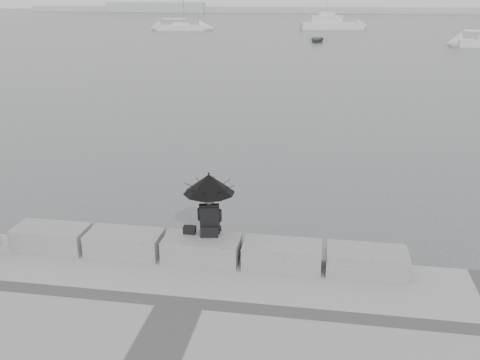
% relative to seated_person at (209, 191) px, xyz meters
% --- Properties ---
extents(ground, '(360.00, 360.00, 0.00)m').
position_rel_seated_person_xyz_m(ground, '(-0.14, 0.25, -1.98)').
color(ground, '#45474A').
rests_on(ground, ground).
extents(stone_block_far_left, '(1.60, 0.80, 0.50)m').
position_rel_seated_person_xyz_m(stone_block_far_left, '(-3.54, -0.20, -1.23)').
color(stone_block_far_left, slate).
rests_on(stone_block_far_left, promenade).
extents(stone_block_left, '(1.60, 0.80, 0.50)m').
position_rel_seated_person_xyz_m(stone_block_left, '(-1.84, -0.20, -1.23)').
color(stone_block_left, slate).
rests_on(stone_block_left, promenade).
extents(stone_block_centre, '(1.60, 0.80, 0.50)m').
position_rel_seated_person_xyz_m(stone_block_centre, '(-0.14, -0.20, -1.23)').
color(stone_block_centre, slate).
rests_on(stone_block_centre, promenade).
extents(stone_block_right, '(1.60, 0.80, 0.50)m').
position_rel_seated_person_xyz_m(stone_block_right, '(1.56, -0.20, -1.23)').
color(stone_block_right, slate).
rests_on(stone_block_right, promenade).
extents(stone_block_far_right, '(1.60, 0.80, 0.50)m').
position_rel_seated_person_xyz_m(stone_block_far_right, '(3.26, -0.20, -1.23)').
color(stone_block_far_right, slate).
rests_on(stone_block_far_right, promenade).
extents(seated_person, '(1.08, 1.08, 1.39)m').
position_rel_seated_person_xyz_m(seated_person, '(0.00, 0.00, 0.00)').
color(seated_person, black).
rests_on(seated_person, stone_block_centre).
extents(bag, '(0.26, 0.15, 0.17)m').
position_rel_seated_person_xyz_m(bag, '(-0.44, -0.01, -0.90)').
color(bag, black).
rests_on(bag, stone_block_centre).
extents(distant_landmass, '(180.00, 8.00, 2.80)m').
position_rel_seated_person_xyz_m(distant_landmass, '(-8.28, 154.76, -1.08)').
color(distant_landmass, '#AAADAF').
rests_on(distant_landmass, ground).
extents(sailboat_left, '(7.67, 3.31, 12.90)m').
position_rel_seated_person_xyz_m(sailboat_left, '(-21.41, 75.96, -1.45)').
color(sailboat_left, white).
rests_on(sailboat_left, ground).
extents(motor_cruiser, '(10.56, 5.29, 4.50)m').
position_rel_seated_person_xyz_m(motor_cruiser, '(2.36, 82.19, -1.09)').
color(motor_cruiser, white).
rests_on(motor_cruiser, ground).
extents(dinghy, '(3.67, 1.81, 0.60)m').
position_rel_seated_person_xyz_m(dinghy, '(0.67, 58.43, -1.68)').
color(dinghy, slate).
rests_on(dinghy, ground).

